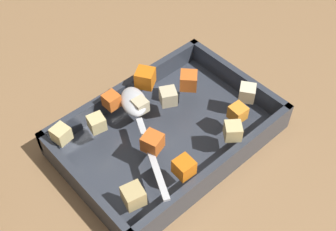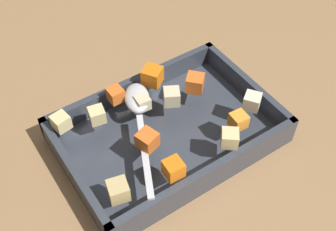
# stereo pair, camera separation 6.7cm
# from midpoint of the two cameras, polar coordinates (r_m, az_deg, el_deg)

# --- Properties ---
(ground_plane) EXTENTS (4.00, 4.00, 0.00)m
(ground_plane) POSITION_cam_midpoint_polar(r_m,az_deg,el_deg) (0.76, -3.14, -2.26)
(ground_plane) COLOR #936D47
(baking_dish) EXTENTS (0.35, 0.24, 0.05)m
(baking_dish) POSITION_cam_midpoint_polar(r_m,az_deg,el_deg) (0.74, -2.63, -2.63)
(baking_dish) COLOR #333842
(baking_dish) RESTS_ON ground_plane
(carrot_chunk_center) EXTENTS (0.04, 0.04, 0.03)m
(carrot_chunk_center) POSITION_cam_midpoint_polar(r_m,az_deg,el_deg) (0.66, -4.97, -3.69)
(carrot_chunk_center) COLOR orange
(carrot_chunk_center) RESTS_ON baking_dish
(carrot_chunk_corner_nw) EXTENTS (0.03, 0.03, 0.02)m
(carrot_chunk_corner_nw) POSITION_cam_midpoint_polar(r_m,az_deg,el_deg) (0.70, 6.43, 0.22)
(carrot_chunk_corner_nw) COLOR orange
(carrot_chunk_corner_nw) RESTS_ON baking_dish
(carrot_chunk_heap_side) EXTENTS (0.04, 0.04, 0.03)m
(carrot_chunk_heap_side) POSITION_cam_midpoint_polar(r_m,az_deg,el_deg) (0.75, -5.58, 4.79)
(carrot_chunk_heap_side) COLOR orange
(carrot_chunk_heap_side) RESTS_ON baking_dish
(carrot_chunk_far_left) EXTENTS (0.03, 0.03, 0.03)m
(carrot_chunk_far_left) POSITION_cam_midpoint_polar(r_m,az_deg,el_deg) (0.63, -0.96, -6.97)
(carrot_chunk_far_left) COLOR orange
(carrot_chunk_far_left) RESTS_ON baking_dish
(carrot_chunk_near_right) EXTENTS (0.04, 0.04, 0.03)m
(carrot_chunk_near_right) POSITION_cam_midpoint_polar(r_m,az_deg,el_deg) (0.75, 0.12, 4.47)
(carrot_chunk_near_right) COLOR orange
(carrot_chunk_near_right) RESTS_ON baking_dish
(carrot_chunk_near_spoon) EXTENTS (0.02, 0.02, 0.02)m
(carrot_chunk_near_spoon) POSITION_cam_midpoint_polar(r_m,az_deg,el_deg) (0.73, -10.05, 1.81)
(carrot_chunk_near_spoon) COLOR orange
(carrot_chunk_near_spoon) RESTS_ON baking_dish
(potato_chunk_corner_ne) EXTENTS (0.03, 0.03, 0.02)m
(potato_chunk_corner_ne) POSITION_cam_midpoint_polar(r_m,az_deg,el_deg) (0.70, -12.06, -1.11)
(potato_chunk_corner_ne) COLOR #E0CC89
(potato_chunk_corner_ne) RESTS_ON baking_dish
(potato_chunk_near_left) EXTENTS (0.03, 0.03, 0.03)m
(potato_chunk_near_left) POSITION_cam_midpoint_polar(r_m,az_deg,el_deg) (0.61, -7.77, -10.58)
(potato_chunk_near_left) COLOR tan
(potato_chunk_near_left) RESTS_ON baking_dish
(potato_chunk_mid_right) EXTENTS (0.03, 0.03, 0.03)m
(potato_chunk_mid_right) POSITION_cam_midpoint_polar(r_m,az_deg,el_deg) (0.70, -16.54, -2.51)
(potato_chunk_mid_right) COLOR #E0CC89
(potato_chunk_mid_right) RESTS_ON baking_dish
(potato_chunk_under_handle) EXTENTS (0.04, 0.04, 0.03)m
(potato_chunk_under_handle) POSITION_cam_midpoint_polar(r_m,az_deg,el_deg) (0.72, -2.64, 2.36)
(potato_chunk_under_handle) COLOR beige
(potato_chunk_under_handle) RESTS_ON baking_dish
(potato_chunk_mid_left) EXTENTS (0.04, 0.04, 0.03)m
(potato_chunk_mid_left) POSITION_cam_midpoint_polar(r_m,az_deg,el_deg) (0.73, 7.76, 2.84)
(potato_chunk_mid_left) COLOR beige
(potato_chunk_mid_left) RESTS_ON baking_dish
(potato_chunk_heap_top) EXTENTS (0.02, 0.02, 0.02)m
(potato_chunk_heap_top) POSITION_cam_midpoint_polar(r_m,az_deg,el_deg) (0.71, -6.35, 1.17)
(potato_chunk_heap_top) COLOR beige
(potato_chunk_heap_top) RESTS_ON baking_dish
(potato_chunk_rim_edge) EXTENTS (0.04, 0.04, 0.03)m
(potato_chunk_rim_edge) POSITION_cam_midpoint_polar(r_m,az_deg,el_deg) (0.68, 5.69, -2.19)
(potato_chunk_rim_edge) COLOR #E0CC89
(potato_chunk_rim_edge) RESTS_ON baking_dish
(serving_spoon) EXTENTS (0.12, 0.21, 0.02)m
(serving_spoon) POSITION_cam_midpoint_polar(r_m,az_deg,el_deg) (0.71, -6.94, 0.87)
(serving_spoon) COLOR silver
(serving_spoon) RESTS_ON baking_dish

